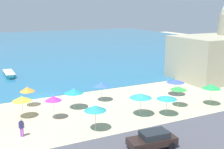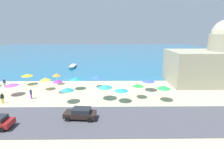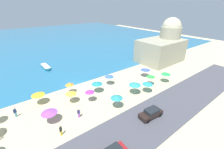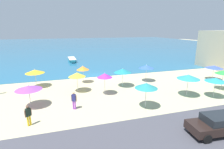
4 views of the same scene
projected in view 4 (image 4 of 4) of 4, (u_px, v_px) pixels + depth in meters
name	position (u px, v px, depth m)	size (l,w,h in m)	color
ground_plane	(96.00, 77.00, 27.51)	(160.00, 160.00, 0.00)	#C5B990
sea	(71.00, 45.00, 78.33)	(150.00, 110.00, 0.05)	#276A92
beach_umbrella_0	(77.00, 75.00, 20.52)	(2.01, 2.01, 2.47)	#B2B2B7
beach_umbrella_1	(29.00, 88.00, 16.51)	(2.45, 2.45, 2.26)	#B2B2B7
beach_umbrella_2	(188.00, 77.00, 19.14)	(2.43, 2.43, 2.60)	#B2B2B7
beach_umbrella_3	(123.00, 71.00, 22.37)	(2.25, 2.25, 2.50)	#B2B2B7
beach_umbrella_4	(146.00, 67.00, 24.55)	(2.05, 2.05, 2.48)	#B2B2B7
beach_umbrella_5	(224.00, 72.00, 21.11)	(1.91, 1.91, 2.57)	#B2B2B7
beach_umbrella_6	(35.00, 71.00, 22.17)	(2.34, 2.34, 2.42)	#B2B2B7
beach_umbrella_9	(216.00, 80.00, 18.85)	(2.20, 2.20, 2.32)	#B2B2B7
beach_umbrella_11	(214.00, 67.00, 25.41)	(2.39, 2.39, 2.23)	#B2B2B7
beach_umbrella_12	(83.00, 68.00, 24.00)	(1.73, 1.73, 2.47)	#B2B2B7
beach_umbrella_14	(146.00, 86.00, 16.23)	(2.13, 2.13, 2.59)	#B2B2B7
beach_umbrella_15	(105.00, 75.00, 19.58)	(1.75, 1.75, 2.63)	#B2B2B7
bather_0	(74.00, 100.00, 16.32)	(0.53, 0.35, 1.74)	purple
bather_3	(28.00, 114.00, 13.56)	(0.47, 0.40, 1.71)	yellow
parked_car_1	(217.00, 124.00, 12.44)	(4.19, 2.13, 1.46)	black
skiff_nearshore	(72.00, 60.00, 40.21)	(1.62, 5.47, 0.72)	teal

